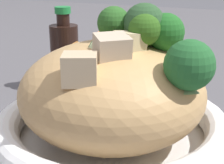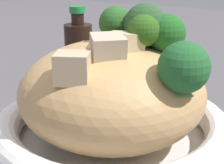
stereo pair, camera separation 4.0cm
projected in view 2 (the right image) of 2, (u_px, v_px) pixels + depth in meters
ground_plane at (112, 151)px, 0.44m from camera, size 3.00×3.00×0.00m
serving_bowl at (112, 131)px, 0.43m from camera, size 0.29×0.29×0.06m
noodle_heap at (112, 91)px, 0.41m from camera, size 0.22×0.22×0.12m
broccoli_florets at (154, 37)px, 0.38m from camera, size 0.17×0.16×0.09m
carrot_coins at (116, 51)px, 0.40m from camera, size 0.17×0.18×0.04m
zucchini_slices at (126, 42)px, 0.41m from camera, size 0.14×0.07×0.04m
chicken_chunks at (101, 52)px, 0.35m from camera, size 0.11×0.07×0.04m
soy_sauce_bottle at (79, 53)px, 0.65m from camera, size 0.05×0.05×0.15m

